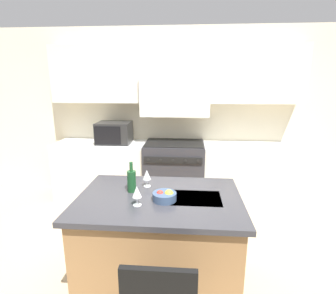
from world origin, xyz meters
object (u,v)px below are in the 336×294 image
at_px(wine_bottle, 132,180).
at_px(wine_glass_far, 147,175).
at_px(microwave, 114,133).
at_px(fruit_bowl, 165,196).
at_px(range_stove, 174,172).
at_px(wine_glass_near, 137,192).

distance_m(wine_bottle, wine_glass_far, 0.17).
distance_m(microwave, wine_bottle, 1.90).
height_order(microwave, fruit_bowl, microwave).
height_order(wine_bottle, fruit_bowl, wine_bottle).
relative_size(wine_bottle, wine_glass_far, 1.69).
height_order(range_stove, wine_glass_near, wine_glass_near).
bearing_deg(wine_glass_near, range_stove, 84.62).
distance_m(wine_bottle, fruit_bowl, 0.36).
bearing_deg(wine_bottle, range_stove, 80.57).
bearing_deg(wine_glass_near, microwave, 110.36).
relative_size(range_stove, wine_glass_near, 5.77).
xyz_separation_m(range_stove, wine_bottle, (-0.29, -1.76, 0.53)).
bearing_deg(wine_glass_near, wine_bottle, 110.64).
bearing_deg(wine_bottle, wine_glass_near, -69.36).
bearing_deg(fruit_bowl, wine_bottle, 153.18).
height_order(wine_bottle, wine_glass_near, wine_bottle).
relative_size(wine_bottle, fruit_bowl, 1.38).
distance_m(microwave, wine_glass_far, 1.83).
bearing_deg(fruit_bowl, wine_glass_near, -153.25).
bearing_deg(microwave, wine_glass_near, -69.64).
height_order(wine_bottle, wine_glass_far, wine_bottle).
relative_size(wine_glass_near, fruit_bowl, 0.82).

